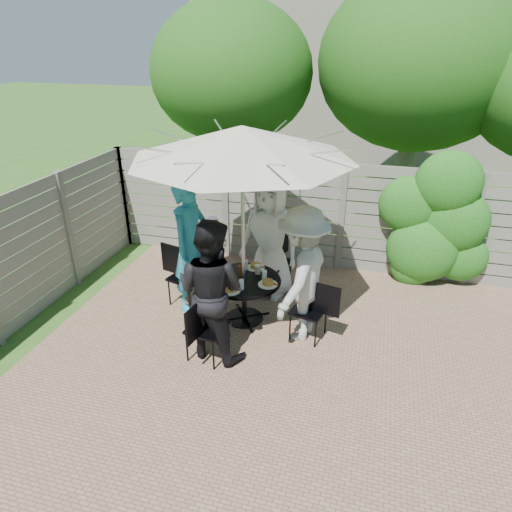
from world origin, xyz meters
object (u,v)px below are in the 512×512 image
(coffee_cup, at_px, (258,270))
(patio_table, at_px, (244,292))
(person_left, at_px, (191,246))
(plate_front, at_px, (231,289))
(chair_front, at_px, (207,340))
(plate_left, at_px, (221,272))
(person_right, at_px, (302,275))
(chair_right, at_px, (309,321))
(chair_back, at_px, (273,272))
(plate_back, at_px, (256,266))
(glass_left, at_px, (223,274))
(plate_right, at_px, (268,283))
(chair_left, at_px, (186,287))
(person_back, at_px, (270,238))
(glass_front, at_px, (241,285))
(bicycle, at_px, (208,237))
(glass_right, at_px, (264,275))
(person_front, at_px, (211,291))
(glass_back, at_px, (246,265))
(syrup_jug, at_px, (242,271))
(umbrella, at_px, (242,142))

(coffee_cup, bearing_deg, patio_table, -125.55)
(person_left, bearing_deg, plate_front, -113.45)
(chair_front, bearing_deg, plate_left, 19.82)
(person_right, bearing_deg, chair_right, 89.74)
(chair_back, distance_m, plate_back, 0.72)
(glass_left, bearing_deg, plate_right, -1.50)
(person_right, bearing_deg, chair_left, -90.04)
(person_back, height_order, glass_front, person_back)
(chair_left, distance_m, plate_back, 1.11)
(person_right, height_order, bicycle, person_right)
(glass_right, bearing_deg, plate_back, 124.40)
(patio_table, relative_size, person_left, 0.60)
(chair_left, bearing_deg, glass_right, 9.14)
(person_front, distance_m, glass_left, 0.79)
(plate_front, bearing_deg, glass_back, 88.50)
(person_left, bearing_deg, plate_left, -90.00)
(patio_table, xyz_separation_m, person_back, (0.16, 0.81, 0.48))
(chair_front, relative_size, glass_left, 6.41)
(syrup_jug, bearing_deg, plate_left, 178.36)
(person_left, bearing_deg, umbrella, -90.00)
(person_back, xyz_separation_m, person_front, (-0.32, -1.63, -0.03))
(plate_right, distance_m, syrup_jug, 0.43)
(chair_right, bearing_deg, coffee_cup, -11.89)
(glass_left, distance_m, glass_right, 0.56)
(person_front, height_order, plate_right, person_front)
(plate_right, distance_m, coffee_cup, 0.34)
(chair_front, bearing_deg, bicycle, 31.02)
(person_right, height_order, glass_right, person_right)
(chair_front, bearing_deg, plate_front, -0.63)
(person_left, bearing_deg, glass_left, -100.42)
(chair_front, relative_size, plate_front, 3.45)
(person_right, relative_size, plate_back, 6.99)
(bicycle, bearing_deg, plate_back, -45.34)
(chair_back, bearing_deg, person_left, -34.76)
(plate_back, relative_size, syrup_jug, 1.63)
(glass_front, height_order, bicycle, bicycle)
(person_front, xyz_separation_m, plate_front, (0.09, 0.46, -0.23))
(chair_back, bearing_deg, chair_left, -39.09)
(umbrella, distance_m, chair_front, 2.42)
(chair_left, bearing_deg, chair_back, 49.24)
(chair_front, height_order, person_right, person_right)
(patio_table, height_order, plate_back, plate_back)
(syrup_jug, bearing_deg, chair_back, 75.04)
(plate_back, distance_m, plate_right, 0.51)
(person_left, xyz_separation_m, plate_back, (0.88, 0.19, -0.29))
(chair_back, relative_size, coffee_cup, 8.07)
(glass_back, bearing_deg, person_back, 68.47)
(chair_back, bearing_deg, bicycle, -97.30)
(coffee_cup, bearing_deg, person_left, -177.80)
(syrup_jug, bearing_deg, plate_right, -17.89)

